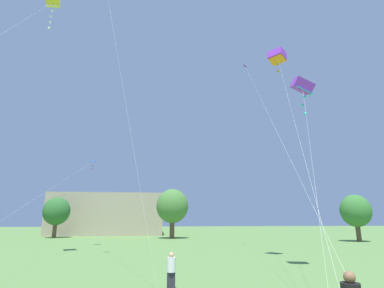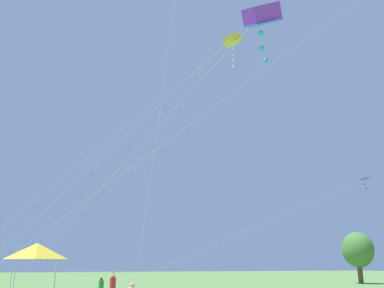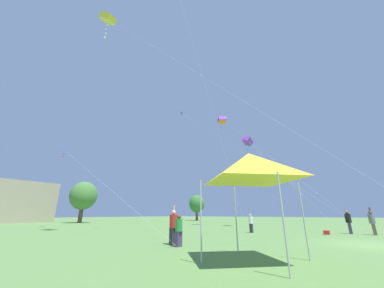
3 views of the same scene
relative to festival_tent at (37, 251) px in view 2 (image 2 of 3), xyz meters
name	(u,v)px [view 2 (image 2 of 3)]	position (x,y,z in m)	size (l,w,h in m)	color
tree_near_right	(358,250)	(-14.72, 38.18, 0.83)	(4.20, 3.78, 6.33)	brown
festival_tent	(37,251)	(0.00, 0.00, 0.00)	(3.03, 3.03, 3.82)	#B7B7BC
person_red_shirt	(113,285)	(1.50, 5.18, -2.29)	(0.42, 0.42, 2.02)	#282833
person_green_shirt	(101,288)	(1.09, 4.43, -2.45)	(0.36, 0.36, 1.52)	#473860
kite_yellow_box_0	(233,41)	(0.91, 14.86, 18.33)	(3.98, 22.35, 22.41)	silver
kite_purple_box_3	(261,16)	(19.83, 7.82, 8.06)	(5.65, 10.04, 12.10)	silver
kite_blue_delta_5	(362,180)	(3.17, 25.22, 5.91)	(3.15, 22.17, 9.49)	silver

